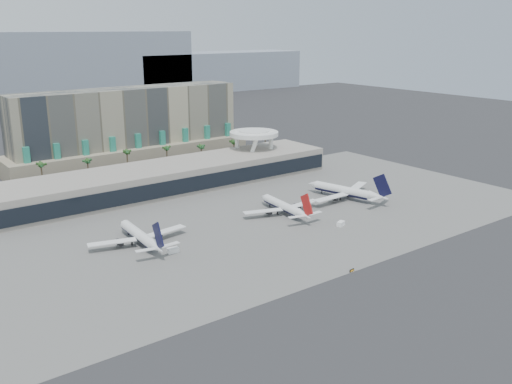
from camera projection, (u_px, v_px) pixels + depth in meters
ground at (330, 262)px, 188.29m from camera, size 900.00×900.00×0.00m
apron_pad at (235, 219)px, 230.50m from camera, size 260.00×130.00×0.06m
mountain_ridge at (16, 74)px, 556.81m from camera, size 680.00×60.00×70.00m
hotel at (129, 133)px, 323.25m from camera, size 140.00×30.00×42.00m
terminal at (169, 176)px, 270.79m from camera, size 170.00×32.50×14.50m
saucer_structure at (254, 137)px, 303.90m from camera, size 26.00×26.00×21.89m
palm_row at (148, 153)px, 300.70m from camera, size 157.80×2.80×13.10m
airliner_left at (140, 236)px, 202.81m from camera, size 37.23×38.40×13.25m
airliner_centre at (284, 206)px, 235.81m from camera, size 36.30×37.54×12.97m
airliner_right at (346, 191)px, 256.48m from camera, size 40.33×41.89×14.70m
service_vehicle_a at (173, 250)px, 195.78m from camera, size 4.07×2.31×1.90m
service_vehicle_b at (341, 224)px, 222.37m from camera, size 3.99×3.07×1.81m
taxiway_sign at (352, 270)px, 180.80m from camera, size 2.04×0.54×0.92m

